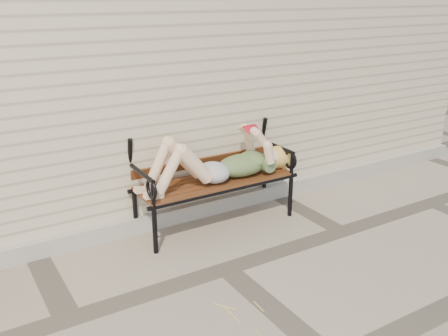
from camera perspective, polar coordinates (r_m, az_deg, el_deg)
ground at (r=4.06m, az=0.26°, el=-11.44°), size 80.00×80.00×0.00m
house_wall at (r=6.26m, az=-14.67°, el=13.59°), size 8.00×4.00×3.00m
foundation_strip at (r=4.78m, az=-5.87°, el=-5.46°), size 8.00×0.10×0.15m
garden_bench at (r=4.63m, az=-1.61°, el=0.67°), size 1.62×0.65×1.05m
reading_woman at (r=4.52m, az=-0.66°, el=0.67°), size 1.53×0.35×0.48m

